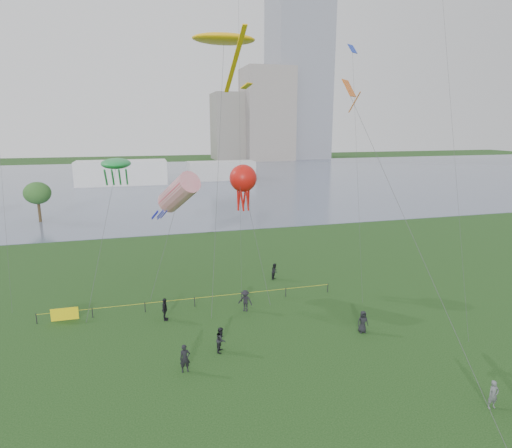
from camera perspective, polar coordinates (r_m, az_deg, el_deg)
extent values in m
plane|color=#143310|center=(24.56, 6.71, -23.97)|extent=(400.00, 400.00, 0.00)
cube|color=slate|center=(119.24, -11.48, 5.72)|extent=(400.00, 120.00, 0.08)
cube|color=slate|center=(203.76, 5.75, 25.85)|extent=(24.00, 24.00, 120.00)
cube|color=gray|center=(187.94, 1.42, 14.37)|extent=(20.00, 20.00, 38.00)
cube|color=slate|center=(190.25, -3.26, 12.84)|extent=(16.00, 18.00, 28.00)
cube|color=silver|center=(113.77, -17.44, 6.56)|extent=(22.00, 8.00, 6.00)
cube|color=silver|center=(118.71, -4.66, 7.11)|extent=(18.00, 7.00, 5.00)
cylinder|color=#3B2D1B|center=(74.29, -26.89, 1.30)|extent=(0.44, 0.44, 2.81)
ellipsoid|color=#326327|center=(73.79, -27.14, 3.70)|extent=(4.00, 4.00, 3.37)
cylinder|color=black|center=(37.15, -27.23, -11.15)|extent=(0.07, 0.07, 0.85)
cylinder|color=black|center=(36.47, -20.98, -10.98)|extent=(0.07, 0.07, 0.85)
cylinder|color=black|center=(36.23, -14.58, -10.68)|extent=(0.07, 0.07, 0.85)
cylinder|color=black|center=(36.42, -8.18, -10.24)|extent=(0.07, 0.07, 0.85)
cylinder|color=black|center=(37.05, -1.95, -9.69)|extent=(0.07, 0.07, 0.85)
cylinder|color=black|center=(38.09, 3.99, -9.06)|extent=(0.07, 0.07, 0.85)
cylinder|color=black|center=(39.51, 9.54, -8.39)|extent=(0.07, 0.07, 0.85)
cylinder|color=yellow|center=(36.30, -8.20, -9.77)|extent=(24.00, 0.03, 0.03)
cube|color=yellow|center=(36.71, -24.15, -10.91)|extent=(2.00, 0.04, 1.00)
imported|color=#585C60|center=(27.50, 29.08, -19.26)|extent=(0.60, 0.41, 1.58)
imported|color=black|center=(29.49, -4.68, -15.10)|extent=(0.92, 1.02, 1.71)
imported|color=black|center=(35.09, -1.44, -10.19)|extent=(1.34, 1.18, 1.80)
imported|color=black|center=(34.29, -12.07, -11.07)|extent=(0.62, 1.12, 1.80)
imported|color=black|center=(32.76, 14.05, -12.53)|extent=(0.85, 0.60, 1.64)
imported|color=black|center=(27.63, -9.46, -17.27)|extent=(0.67, 0.47, 1.76)
imported|color=black|center=(42.02, 2.51, -6.33)|extent=(0.97, 0.99, 1.61)
cylinder|color=#3F3F42|center=(35.49, -5.10, 6.91)|extent=(2.94, 7.92, 21.96)
ellipsoid|color=#FFB80D|center=(40.09, -4.31, 23.38)|extent=(5.52, 3.45, 0.86)
cube|color=#FFB80D|center=(35.65, -2.86, 20.79)|extent=(0.36, 6.98, 4.09)
cube|color=#FFB80D|center=(31.74, -1.26, 17.94)|extent=(0.95, 0.95, 0.42)
cylinder|color=#3F3F42|center=(37.54, -12.12, -3.00)|extent=(2.95, 1.31, 9.11)
cylinder|color=red|center=(37.29, -10.27, 4.15)|extent=(3.85, 5.26, 3.96)
cylinder|color=#1A19B5|center=(36.30, -12.19, 1.25)|extent=(0.60, 1.13, 0.88)
cylinder|color=#1A19B5|center=(36.66, -12.66, 1.35)|extent=(0.60, 1.13, 0.88)
cylinder|color=#1A19B5|center=(36.50, -13.35, 1.26)|extent=(0.60, 1.13, 0.88)
cylinder|color=#1A19B5|center=(36.04, -13.32, 1.11)|extent=(0.60, 1.13, 0.88)
cylinder|color=#1A19B5|center=(35.91, -12.60, 1.11)|extent=(0.60, 1.13, 0.88)
cylinder|color=#3F3F42|center=(36.89, -19.86, -1.83)|extent=(2.75, 6.34, 11.54)
ellipsoid|color=#188837|center=(38.96, -18.17, 7.68)|extent=(2.51, 4.51, 0.88)
cylinder|color=#188837|center=(37.52, -19.39, 5.87)|extent=(0.16, 1.79, 1.54)
cylinder|color=#188837|center=(37.48, -18.55, 5.92)|extent=(0.16, 1.79, 1.54)
cylinder|color=#188837|center=(37.45, -17.71, 5.98)|extent=(0.16, 1.79, 1.54)
cylinder|color=#188837|center=(37.43, -16.86, 6.03)|extent=(0.16, 1.79, 1.54)
cylinder|color=#3F3F42|center=(37.01, 0.05, -2.12)|extent=(1.08, 5.17, 10.13)
sphere|color=red|center=(38.36, -1.73, 6.12)|extent=(2.44, 2.44, 2.44)
cylinder|color=red|center=(38.70, -0.99, 3.80)|extent=(0.18, 0.54, 2.60)
cylinder|color=red|center=(39.06, -1.51, 3.88)|extent=(0.49, 0.36, 2.61)
cylinder|color=red|center=(38.94, -2.22, 3.85)|extent=(0.49, 0.36, 2.61)
cylinder|color=red|center=(38.47, -2.44, 3.73)|extent=(0.18, 0.54, 2.60)
cylinder|color=red|center=(38.11, -1.93, 3.65)|extent=(0.49, 0.36, 2.61)
cylinder|color=red|center=(38.23, -1.20, 3.68)|extent=(0.49, 0.36, 2.61)
cylinder|color=#3F3F42|center=(26.35, 20.16, -1.18)|extent=(1.03, 15.66, 17.29)
cube|color=orange|center=(32.15, 12.30, 17.27)|extent=(1.45, 1.45, 1.18)
cylinder|color=orange|center=(31.29, 12.99, 15.53)|extent=(0.08, 1.58, 1.35)
cube|color=#1933B2|center=(40.33, 12.74, 21.82)|extent=(0.93, 0.60, 0.76)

